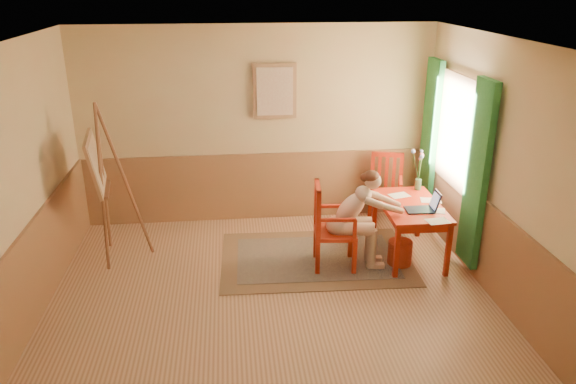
{
  "coord_description": "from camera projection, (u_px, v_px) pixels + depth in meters",
  "views": [
    {
      "loc": [
        -0.4,
        -5.34,
        3.36
      ],
      "look_at": [
        0.25,
        0.55,
        1.05
      ],
      "focal_mm": 34.35,
      "sensor_mm": 36.0,
      "label": 1
    }
  ],
  "objects": [
    {
      "name": "laptop",
      "position": [
        424.0,
        207.0,
        6.67
      ],
      "size": [
        0.4,
        0.25,
        0.24
      ],
      "color": "#1E2338",
      "rests_on": "table"
    },
    {
      "name": "chair_left",
      "position": [
        331.0,
        227.0,
        6.68
      ],
      "size": [
        0.54,
        0.52,
        1.08
      ],
      "color": "#AF2813",
      "rests_on": "room"
    },
    {
      "name": "chair_back",
      "position": [
        385.0,
        190.0,
        7.88
      ],
      "size": [
        0.57,
        0.59,
        1.04
      ],
      "color": "#AF2813",
      "rests_on": "room"
    },
    {
      "name": "rug",
      "position": [
        316.0,
        258.0,
        7.05
      ],
      "size": [
        2.46,
        1.69,
        0.02
      ],
      "color": "#8C7251",
      "rests_on": "room"
    },
    {
      "name": "window",
      "position": [
        453.0,
        148.0,
        6.98
      ],
      "size": [
        0.12,
        2.01,
        2.2
      ],
      "color": "white",
      "rests_on": "room"
    },
    {
      "name": "table",
      "position": [
        411.0,
        211.0,
        6.91
      ],
      "size": [
        0.74,
        1.21,
        0.72
      ],
      "color": "#AF2813",
      "rests_on": "room"
    },
    {
      "name": "figure",
      "position": [
        357.0,
        215.0,
        6.64
      ],
      "size": [
        0.95,
        0.44,
        1.25
      ],
      "color": "beige",
      "rests_on": "room"
    },
    {
      "name": "wastebasket",
      "position": [
        400.0,
        253.0,
        6.86
      ],
      "size": [
        0.37,
        0.37,
        0.32
      ],
      "primitive_type": "cylinder",
      "rotation": [
        0.0,
        0.0,
        -0.3
      ],
      "color": "#AD3720",
      "rests_on": "room"
    },
    {
      "name": "wainscot",
      "position": [
        266.0,
        227.0,
        6.76
      ],
      "size": [
        5.0,
        4.5,
        1.0
      ],
      "color": "#956946",
      "rests_on": "room"
    },
    {
      "name": "easel",
      "position": [
        100.0,
        169.0,
        6.67
      ],
      "size": [
        0.73,
        0.9,
        2.02
      ],
      "color": "brown",
      "rests_on": "room"
    },
    {
      "name": "vase",
      "position": [
        419.0,
        171.0,
        7.28
      ],
      "size": [
        0.19,
        0.27,
        0.54
      ],
      "color": "#3F724C",
      "rests_on": "table"
    },
    {
      "name": "wall_portrait",
      "position": [
        275.0,
        91.0,
        7.58
      ],
      "size": [
        0.6,
        0.05,
        0.76
      ],
      "color": "#A97B55",
      "rests_on": "room"
    },
    {
      "name": "papers",
      "position": [
        425.0,
        206.0,
        6.8
      ],
      "size": [
        0.64,
        1.07,
        0.0
      ],
      "color": "white",
      "rests_on": "table"
    },
    {
      "name": "room",
      "position": [
        270.0,
        181.0,
        5.69
      ],
      "size": [
        5.04,
        4.54,
        2.84
      ],
      "color": "tan",
      "rests_on": "ground"
    }
  ]
}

